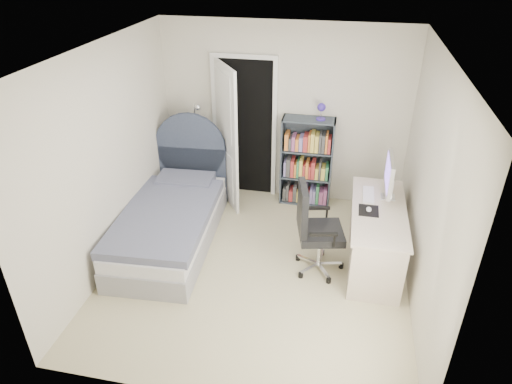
% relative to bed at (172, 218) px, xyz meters
% --- Properties ---
extents(room_shell, '(3.50, 3.70, 2.60)m').
position_rel_bed_xyz_m(room_shell, '(1.18, -0.37, 0.95)').
color(room_shell, tan).
rests_on(room_shell, ground).
extents(door, '(0.92, 0.71, 2.06)m').
position_rel_bed_xyz_m(door, '(0.51, 1.18, 0.73)').
color(door, black).
rests_on(door, ground).
extents(bed, '(1.14, 2.23, 1.34)m').
position_rel_bed_xyz_m(bed, '(0.00, 0.00, 0.00)').
color(bed, gray).
rests_on(bed, ground).
extents(nightstand, '(0.38, 0.38, 0.57)m').
position_rel_bed_xyz_m(nightstand, '(-0.10, 1.24, 0.07)').
color(nightstand, tan).
rests_on(nightstand, ground).
extents(floor_lamp, '(0.21, 0.21, 1.45)m').
position_rel_bed_xyz_m(floor_lamp, '(0.03, 1.08, 0.29)').
color(floor_lamp, silver).
rests_on(floor_lamp, ground).
extents(bookcase, '(0.71, 0.31, 1.51)m').
position_rel_bed_xyz_m(bookcase, '(1.55, 1.27, 0.28)').
color(bookcase, '#38424D').
rests_on(bookcase, ground).
extents(desk, '(0.60, 1.51, 1.24)m').
position_rel_bed_xyz_m(desk, '(2.50, 0.02, 0.10)').
color(desk, beige).
rests_on(desk, ground).
extents(office_chair, '(0.60, 0.62, 1.10)m').
position_rel_bed_xyz_m(office_chair, '(1.79, -0.26, 0.30)').
color(office_chair, silver).
rests_on(office_chair, ground).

